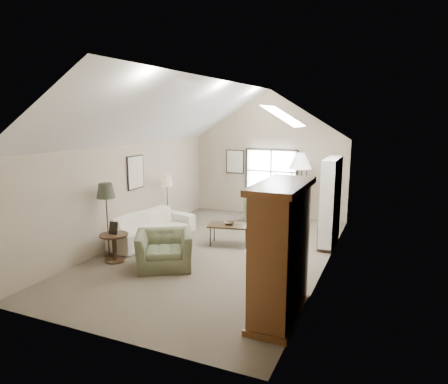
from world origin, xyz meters
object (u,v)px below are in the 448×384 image
at_px(armchair_far, 260,207).
at_px(side_chair, 293,204).
at_px(armchair_near, 164,250).
at_px(armoire, 280,252).
at_px(sofa, 151,227).
at_px(coffee_table, 230,235).
at_px(side_table, 115,248).

bearing_deg(armchair_far, side_chair, 174.18).
height_order(armchair_near, armchair_far, armchair_far).
relative_size(armoire, sofa, 0.88).
xyz_separation_m(armchair_far, coffee_table, (0.02, -2.43, -0.18)).
height_order(coffee_table, side_chair, side_chair).
bearing_deg(armoire, armchair_far, 111.50).
relative_size(armchair_far, coffee_table, 0.94).
height_order(armchair_near, side_chair, side_chair).
xyz_separation_m(armchair_far, side_table, (-1.89, -4.50, -0.13)).
xyz_separation_m(sofa, side_chair, (2.97, 3.12, 0.24)).
relative_size(armoire, side_chair, 1.81).
relative_size(armoire, armchair_far, 2.26).
bearing_deg(armchair_far, armchair_near, 62.66).
bearing_deg(armoire, armchair_near, 158.19).
distance_m(coffee_table, side_chair, 2.83).
relative_size(side_table, side_chair, 0.52).
distance_m(armoire, side_table, 4.25).
xyz_separation_m(armoire, coffee_table, (-2.14, 3.05, -0.84)).
relative_size(armoire, side_table, 3.50).
bearing_deg(side_table, armchair_near, 7.44).
distance_m(armchair_near, armchair_far, 4.40).
bearing_deg(sofa, armchair_far, -24.05).
distance_m(sofa, armchair_near, 1.94).
relative_size(armchair_near, coffee_table, 1.13).
bearing_deg(armchair_far, side_table, 48.89).
bearing_deg(side_chair, side_table, -98.50).
distance_m(side_table, side_chair, 5.53).
xyz_separation_m(armoire, side_chair, (-1.18, 5.70, -0.49)).
bearing_deg(armoire, side_chair, 101.73).
distance_m(armchair_far, side_chair, 1.01).
bearing_deg(armoire, coffee_table, 124.99).
xyz_separation_m(armchair_far, side_chair, (0.98, 0.22, 0.16)).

